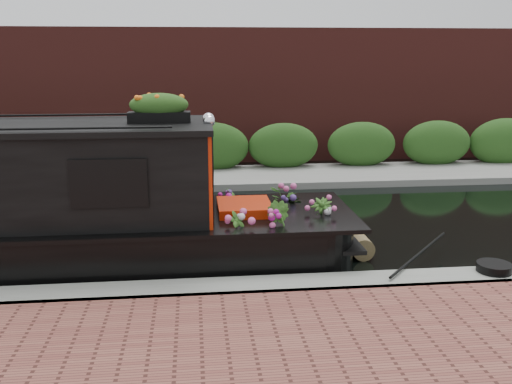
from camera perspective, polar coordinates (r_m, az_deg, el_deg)
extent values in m
plane|color=black|center=(10.97, -4.40, -3.74)|extent=(80.00, 80.00, 0.00)
cube|color=gray|center=(7.89, -3.55, -10.98)|extent=(40.00, 0.60, 0.50)
cube|color=gray|center=(15.03, -4.96, 1.09)|extent=(40.00, 2.40, 0.34)
cube|color=#244B19|center=(15.90, -5.05, 1.81)|extent=(40.00, 1.10, 2.80)
cube|color=#57211D|center=(17.96, -5.21, 3.20)|extent=(40.00, 1.00, 8.00)
cube|color=#B72407|center=(8.85, -4.71, 1.93)|extent=(0.07, 1.83, 1.41)
cube|color=black|center=(8.01, -14.49, 0.83)|extent=(0.94, 0.03, 0.57)
cube|color=#B72407|center=(9.07, -1.18, -2.67)|extent=(0.84, 0.94, 0.52)
sphere|color=white|center=(8.57, -4.72, 7.09)|extent=(0.19, 0.19, 0.19)
sphere|color=white|center=(8.86, -4.77, 7.31)|extent=(0.19, 0.19, 0.19)
cube|color=black|center=(8.73, -9.64, 7.39)|extent=(0.93, 0.27, 0.16)
ellipsoid|color=orange|center=(8.71, -9.69, 8.73)|extent=(1.02, 0.30, 0.25)
imported|color=#2E5A1E|center=(8.33, -1.94, -3.94)|extent=(0.37, 0.35, 0.59)
imported|color=#2E5A1E|center=(8.35, 2.35, -3.45)|extent=(0.50, 0.50, 0.72)
imported|color=#2E5A1E|center=(9.74, 3.13, -1.28)|extent=(0.69, 0.66, 0.60)
imported|color=#2E5A1E|center=(9.02, 6.46, -2.55)|extent=(0.47, 0.47, 0.61)
imported|color=#2E5A1E|center=(9.67, -2.37, -1.36)|extent=(0.29, 0.36, 0.61)
cylinder|color=brown|center=(9.59, 10.42, -5.40)|extent=(0.37, 0.42, 0.37)
cylinder|color=black|center=(8.90, 22.71, -6.97)|extent=(0.49, 0.49, 0.12)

